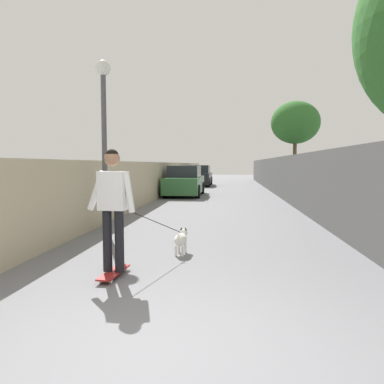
% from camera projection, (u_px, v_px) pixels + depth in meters
% --- Properties ---
extents(ground_plane, '(80.00, 80.00, 0.00)m').
position_uv_depth(ground_plane, '(220.00, 199.00, 16.82)').
color(ground_plane, slate).
extents(wall_left, '(48.00, 0.30, 1.70)m').
position_uv_depth(wall_left, '(145.00, 183.00, 15.09)').
color(wall_left, tan).
rests_on(wall_left, ground).
extents(fence_right, '(48.00, 0.30, 1.98)m').
position_uv_depth(fence_right, '(295.00, 180.00, 14.44)').
color(fence_right, '#4C4C4C').
rests_on(fence_right, ground).
extents(tree_right_near, '(2.78, 2.78, 5.22)m').
position_uv_depth(tree_right_near, '(295.00, 123.00, 21.03)').
color(tree_right_near, brown).
rests_on(tree_right_near, ground).
extents(lamp_post, '(0.36, 0.36, 4.01)m').
position_uv_depth(lamp_post, '(104.00, 114.00, 8.53)').
color(lamp_post, '#4C4C51').
rests_on(lamp_post, ground).
extents(skateboard, '(0.81, 0.26, 0.08)m').
position_uv_depth(skateboard, '(114.00, 272.00, 5.22)').
color(skateboard, maroon).
rests_on(skateboard, ground).
extents(person_skateboarder, '(0.25, 0.71, 1.74)m').
position_uv_depth(person_skateboarder, '(113.00, 200.00, 5.14)').
color(person_skateboarder, black).
rests_on(person_skateboarder, skateboard).
extents(dog, '(1.75, 0.90, 1.06)m').
position_uv_depth(dog, '(181.00, 239.00, 6.55)').
color(dog, white).
rests_on(dog, ground).
extents(car_near, '(4.20, 1.80, 1.54)m').
position_uv_depth(car_near, '(185.00, 182.00, 18.76)').
color(car_near, '#336B38').
rests_on(car_near, ground).
extents(car_far, '(4.30, 1.80, 1.54)m').
position_uv_depth(car_far, '(199.00, 176.00, 27.46)').
color(car_far, black).
rests_on(car_far, ground).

